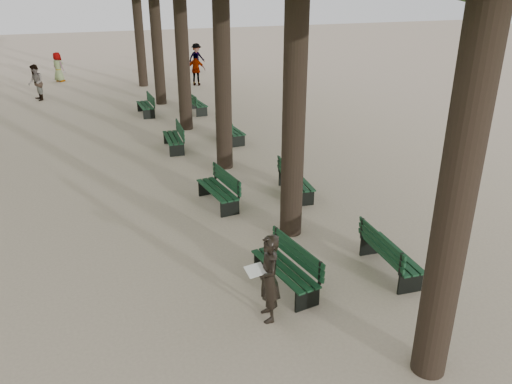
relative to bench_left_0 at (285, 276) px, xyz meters
name	(u,v)px	position (x,y,z in m)	size (l,w,h in m)	color
ground	(287,317)	(-0.37, -0.88, -0.27)	(120.00, 120.00, 0.00)	#C3AF94
bench_left_0	(285,276)	(0.00, 0.00, 0.00)	(0.78, 1.86, 0.92)	black
bench_left_1	(218,196)	(0.00, 4.32, 0.00)	(0.73, 1.84, 0.92)	black
bench_left_2	(174,142)	(0.00, 9.56, 0.00)	(0.72, 1.84, 0.92)	black
bench_left_3	(146,109)	(0.00, 15.09, 0.00)	(0.57, 1.80, 0.92)	black
bench_right_0	(390,261)	(2.27, -0.28, 0.00)	(0.73, 1.85, 0.92)	black
bench_right_1	(296,186)	(2.27, 4.16, 0.00)	(0.80, 1.86, 0.92)	black
bench_right_2	(231,134)	(2.27, 9.81, 0.00)	(0.63, 1.82, 0.92)	black
bench_right_3	(196,107)	(2.27, 14.64, 0.00)	(0.64, 1.82, 0.92)	black
man_with_map	(269,278)	(-0.68, -0.76, 0.56)	(0.64, 0.70, 1.66)	black
pedestrian_c	(196,70)	(4.07, 21.08, 0.64)	(1.07, 0.37, 1.83)	#262628
pedestrian_d	(58,67)	(-3.36, 25.42, 0.59)	(0.85, 0.35, 1.73)	#262628
pedestrian_a	(36,83)	(-4.57, 20.18, 0.63)	(0.88, 0.36, 1.80)	#262628
pedestrian_b	(197,58)	(5.39, 25.75, 0.66)	(1.21, 0.37, 1.87)	#262628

